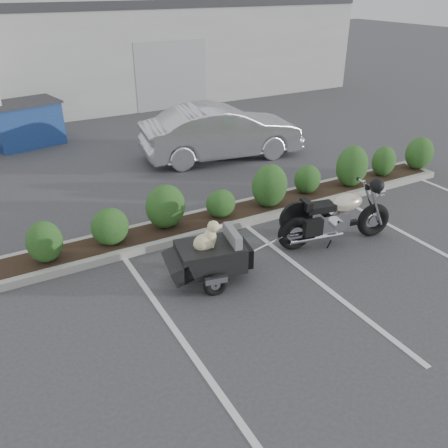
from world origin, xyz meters
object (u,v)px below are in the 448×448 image
sedan (222,132)px  pet_trailer (209,256)px  dumpster (26,123)px  motorcycle (337,217)px

sedan → pet_trailer: bearing=158.1°
sedan → dumpster: (-4.76, 4.03, -0.07)m
pet_trailer → dumpster: (-1.48, 9.56, 0.19)m
motorcycle → pet_trailer: 2.78m
motorcycle → sedan: 5.58m
pet_trailer → dumpster: size_ratio=0.87×
sedan → dumpster: size_ratio=2.01×
pet_trailer → sedan: 6.43m
motorcycle → dumpster: size_ratio=1.07×
motorcycle → dumpster: (-4.26, 9.59, 0.12)m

